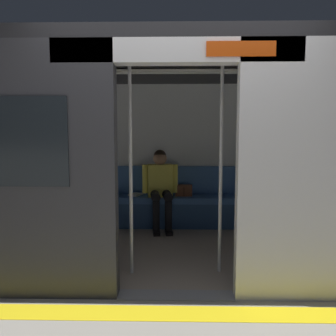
{
  "coord_description": "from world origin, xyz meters",
  "views": [
    {
      "loc": [
        0.01,
        2.89,
        1.46
      ],
      "look_at": [
        0.1,
        -1.27,
        1.03
      ],
      "focal_mm": 35.88,
      "sensor_mm": 36.0,
      "label": 1
    }
  ],
  "objects_px": {
    "book": "(136,194)",
    "handbag": "(184,190)",
    "bench_seat": "(176,204)",
    "grab_pole_far": "(221,168)",
    "person_seated": "(160,183)",
    "grab_pole_door": "(131,168)",
    "train_car": "(170,125)"
  },
  "relations": [
    {
      "from": "handbag",
      "to": "grab_pole_far",
      "type": "xyz_separation_m",
      "value": [
        -0.33,
        1.79,
        0.55
      ]
    },
    {
      "from": "grab_pole_door",
      "to": "grab_pole_far",
      "type": "relative_size",
      "value": 1.0
    },
    {
      "from": "bench_seat",
      "to": "person_seated",
      "type": "xyz_separation_m",
      "value": [
        0.23,
        0.05,
        0.33
      ]
    },
    {
      "from": "person_seated",
      "to": "handbag",
      "type": "bearing_deg",
      "value": -160.24
    },
    {
      "from": "bench_seat",
      "to": "grab_pole_far",
      "type": "relative_size",
      "value": 1.29
    },
    {
      "from": "handbag",
      "to": "grab_pole_far",
      "type": "distance_m",
      "value": 1.9
    },
    {
      "from": "train_car",
      "to": "book",
      "type": "bearing_deg",
      "value": -63.56
    },
    {
      "from": "bench_seat",
      "to": "person_seated",
      "type": "bearing_deg",
      "value": 12.35
    },
    {
      "from": "bench_seat",
      "to": "grab_pole_door",
      "type": "height_order",
      "value": "grab_pole_door"
    },
    {
      "from": "train_car",
      "to": "handbag",
      "type": "height_order",
      "value": "train_car"
    },
    {
      "from": "person_seated",
      "to": "grab_pole_far",
      "type": "distance_m",
      "value": 1.84
    },
    {
      "from": "grab_pole_far",
      "to": "train_car",
      "type": "bearing_deg",
      "value": -51.63
    },
    {
      "from": "bench_seat",
      "to": "book",
      "type": "distance_m",
      "value": 0.66
    },
    {
      "from": "bench_seat",
      "to": "book",
      "type": "xyz_separation_m",
      "value": [
        0.64,
        -0.1,
        0.13
      ]
    },
    {
      "from": "train_car",
      "to": "handbag",
      "type": "distance_m",
      "value": 1.51
    },
    {
      "from": "bench_seat",
      "to": "grab_pole_far",
      "type": "bearing_deg",
      "value": 105.09
    },
    {
      "from": "train_car",
      "to": "grab_pole_door",
      "type": "relative_size",
      "value": 2.88
    },
    {
      "from": "grab_pole_door",
      "to": "grab_pole_far",
      "type": "distance_m",
      "value": 0.92
    },
    {
      "from": "grab_pole_door",
      "to": "bench_seat",
      "type": "bearing_deg",
      "value": -104.61
    },
    {
      "from": "bench_seat",
      "to": "person_seated",
      "type": "height_order",
      "value": "person_seated"
    },
    {
      "from": "person_seated",
      "to": "grab_pole_door",
      "type": "xyz_separation_m",
      "value": [
        0.23,
        1.72,
        0.42
      ]
    },
    {
      "from": "person_seated",
      "to": "grab_pole_far",
      "type": "relative_size",
      "value": 0.54
    },
    {
      "from": "person_seated",
      "to": "grab_pole_door",
      "type": "relative_size",
      "value": 0.54
    },
    {
      "from": "book",
      "to": "grab_pole_far",
      "type": "bearing_deg",
      "value": 148.6
    },
    {
      "from": "person_seated",
      "to": "book",
      "type": "bearing_deg",
      "value": -19.98
    },
    {
      "from": "book",
      "to": "grab_pole_far",
      "type": "distance_m",
      "value": 2.2
    },
    {
      "from": "book",
      "to": "grab_pole_far",
      "type": "height_order",
      "value": "grab_pole_far"
    },
    {
      "from": "bench_seat",
      "to": "grab_pole_far",
      "type": "height_order",
      "value": "grab_pole_far"
    },
    {
      "from": "person_seated",
      "to": "book",
      "type": "xyz_separation_m",
      "value": [
        0.4,
        -0.15,
        -0.2
      ]
    },
    {
      "from": "book",
      "to": "handbag",
      "type": "bearing_deg",
      "value": -153.93
    },
    {
      "from": "person_seated",
      "to": "grab_pole_far",
      "type": "xyz_separation_m",
      "value": [
        -0.69,
        1.66,
        0.42
      ]
    },
    {
      "from": "train_car",
      "to": "person_seated",
      "type": "relative_size",
      "value": 5.3
    }
  ]
}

